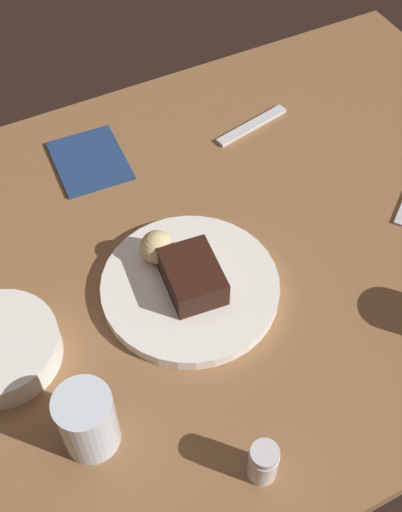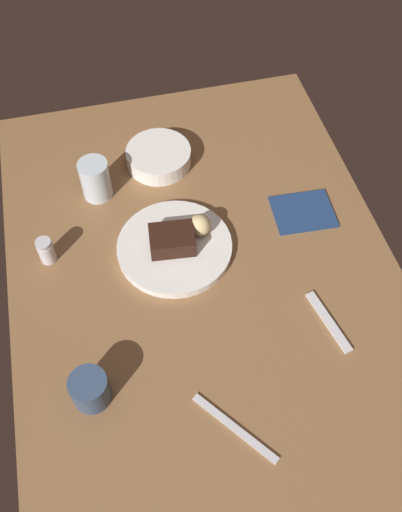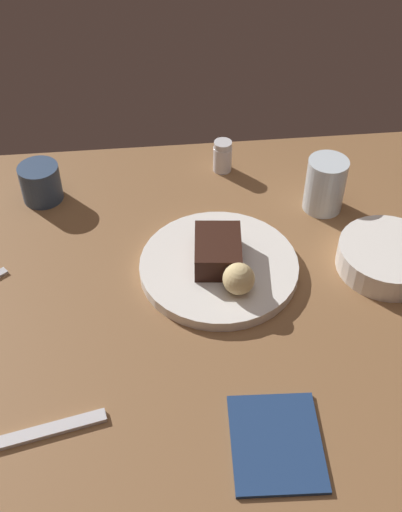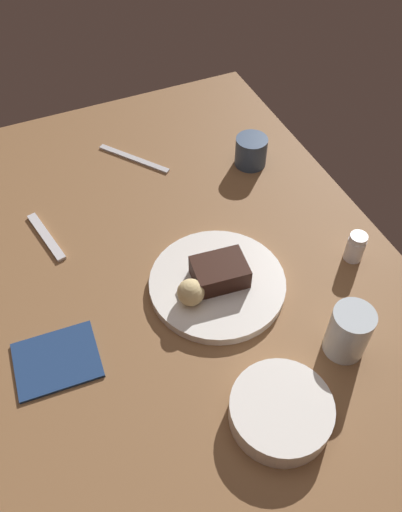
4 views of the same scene
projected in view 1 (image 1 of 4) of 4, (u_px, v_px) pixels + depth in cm
name	position (u px, v px, depth cm)	size (l,w,h in cm)	color
dining_table	(218.00, 255.00, 101.25)	(120.00, 84.00, 3.00)	brown
dessert_plate	(190.00, 287.00, 94.54)	(25.66, 25.66, 1.88)	white
chocolate_cake_slice	(192.00, 276.00, 91.87)	(9.80, 7.33, 4.32)	black
bread_roll	(157.00, 247.00, 94.68)	(4.94, 4.94, 4.94)	#DBC184
salt_shaker	(263.00, 462.00, 76.59)	(3.60, 3.60, 6.31)	silver
water_glass	(87.00, 421.00, 77.74)	(7.06, 7.06, 10.00)	silver
side_bowl	(0.00, 348.00, 87.05)	(16.10, 16.10, 4.27)	white
dessert_spoon	(252.00, 125.00, 116.73)	(15.00, 1.80, 0.70)	silver
folded_napkin	(90.00, 161.00, 111.36)	(11.48, 14.02, 0.60)	navy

